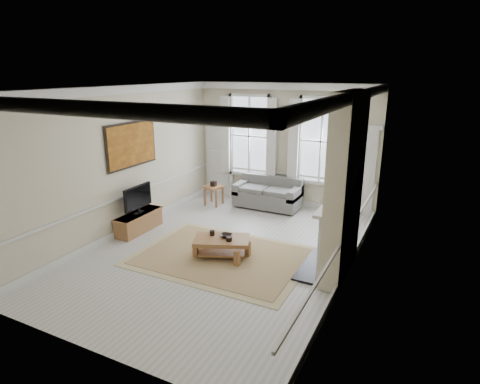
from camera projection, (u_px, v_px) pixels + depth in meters
The scene contains 23 objects.
floor at pixel (223, 251), 8.58m from camera, with size 7.20×7.20×0.00m, color #B7B5AD.
ceiling at pixel (221, 87), 7.58m from camera, with size 7.20×7.20×0.00m, color white.
back_wall at pixel (284, 145), 11.16m from camera, with size 5.20×5.20×0.00m, color beige.
left_wall at pixel (123, 162), 9.19m from camera, with size 7.20×7.20×0.00m, color beige.
right_wall at pixel (353, 191), 6.97m from camera, with size 7.20×7.20×0.00m, color beige.
window_left at pixel (250, 136), 11.51m from camera, with size 1.26×0.20×2.20m, color #B2BCC6, non-canonical shape.
window_right at pixel (321, 141), 10.62m from camera, with size 1.26×0.20×2.20m, color #B2BCC6, non-canonical shape.
door_left at pixel (220, 158), 12.16m from camera, with size 0.90×0.08×2.30m, color silver.
door_right at pixel (357, 173), 10.42m from camera, with size 0.90×0.08×2.30m, color silver.
painting at pixel (132, 145), 9.32m from camera, with size 0.05×1.66×1.06m, color #B8751F.
chimney_breast at pixel (345, 187), 7.22m from camera, with size 0.35×1.70×3.38m, color beige.
hearth at pixel (317, 266), 7.89m from camera, with size 0.55×1.50×0.05m, color black.
fireplace at pixel (329, 234), 7.60m from camera, with size 0.21×1.45×1.33m.
mirror at pixel (335, 167), 7.21m from camera, with size 0.06×1.26×1.06m, color gold.
sofa at pixel (268, 195), 11.24m from camera, with size 1.81×0.88×0.85m.
side_table at pixel (214, 190), 11.41m from camera, with size 0.58×0.58×0.56m.
rug at pixel (222, 256), 8.31m from camera, with size 3.50×2.60×0.02m, color olive.
coffee_table at pixel (222, 242), 8.21m from camera, with size 1.28×1.03×0.42m.
ceramic_pot_a at pixel (212, 233), 8.32m from camera, with size 0.11×0.11×0.11m, color black.
ceramic_pot_b at pixel (229, 239), 8.05m from camera, with size 0.12×0.12×0.09m, color black.
bowl at pixel (226, 236), 8.25m from camera, with size 0.24×0.24×0.06m, color black.
tv_stand at pixel (139, 222), 9.59m from camera, with size 0.41×1.28×0.46m, color brown.
tv at pixel (138, 197), 9.39m from camera, with size 0.08×0.90×0.68m.
Camera 1 is at (3.81, -6.86, 3.71)m, focal length 30.00 mm.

